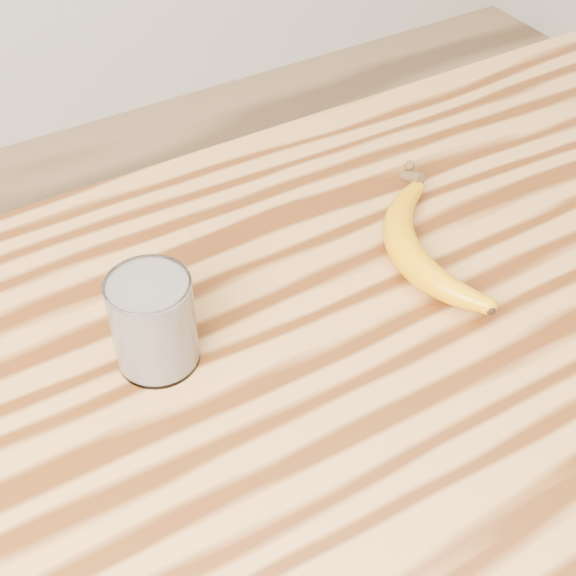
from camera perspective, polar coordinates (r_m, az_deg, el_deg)
table at (r=1.02m, az=11.06°, el=-5.29°), size 1.20×0.80×0.90m
smoothie_glass at (r=0.81m, az=-9.56°, el=-2.39°), size 0.09×0.09×0.11m
banana at (r=0.94m, az=8.23°, el=2.67°), size 0.20×0.34×0.04m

